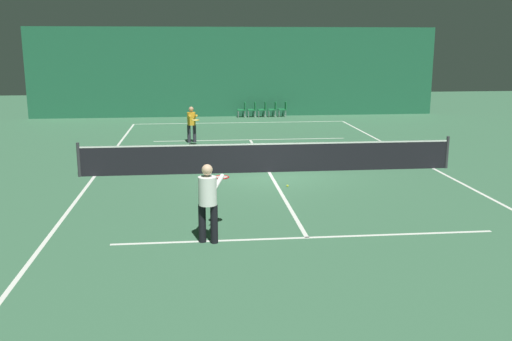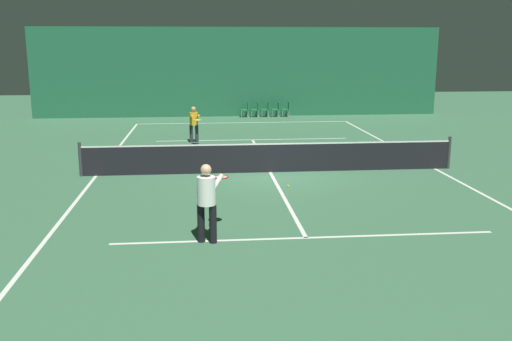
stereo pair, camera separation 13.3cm
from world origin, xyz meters
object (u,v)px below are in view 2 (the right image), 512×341
at_px(courtside_chair_4, 287,108).
at_px(tennis_net, 270,157).
at_px(courtside_chair_1, 256,109).
at_px(courtside_chair_3, 276,108).
at_px(player_near, 207,197).
at_px(courtside_chair_0, 246,109).
at_px(tennis_ball, 288,186).
at_px(courtside_chair_2, 266,108).
at_px(player_far, 194,122).

bearing_deg(courtside_chair_4, tennis_net, -10.56).
bearing_deg(tennis_net, courtside_chair_1, 86.35).
bearing_deg(courtside_chair_3, player_near, -11.39).
bearing_deg(courtside_chair_0, courtside_chair_1, 90.00).
bearing_deg(courtside_chair_1, tennis_net, -3.65).
xyz_separation_m(player_near, tennis_ball, (2.37, 4.45, -0.94)).
distance_m(courtside_chair_0, tennis_ball, 16.15).
distance_m(player_near, courtside_chair_4, 21.13).
relative_size(tennis_net, courtside_chair_0, 14.29).
relative_size(courtside_chair_1, courtside_chair_3, 1.00).
bearing_deg(courtside_chair_2, courtside_chair_0, -90.00).
bearing_deg(courtside_chair_4, player_near, -12.93).
relative_size(player_near, tennis_ball, 25.19).
distance_m(player_near, courtside_chair_3, 21.01).
bearing_deg(tennis_net, player_far, 112.70).
relative_size(courtside_chair_0, courtside_chair_1, 1.00).
height_order(courtside_chair_0, tennis_ball, courtside_chair_0).
bearing_deg(tennis_net, player_near, -107.97).
height_order(courtside_chair_0, courtside_chair_3, same).
distance_m(courtside_chair_3, tennis_ball, 16.25).
relative_size(courtside_chair_3, tennis_ball, 12.73).
relative_size(courtside_chair_0, courtside_chair_2, 1.00).
relative_size(courtside_chair_0, tennis_ball, 12.73).
bearing_deg(courtside_chair_4, courtside_chair_0, -90.00).
xyz_separation_m(courtside_chair_0, courtside_chair_2, (1.16, 0.00, 0.00)).
bearing_deg(tennis_ball, courtside_chair_0, 89.86).
relative_size(tennis_net, courtside_chair_3, 14.29).
relative_size(player_near, player_far, 1.11).
bearing_deg(player_near, player_far, 21.68).
xyz_separation_m(courtside_chair_1, tennis_ball, (-0.62, -16.15, -0.45)).
height_order(player_near, courtside_chair_1, player_near).
distance_m(player_near, courtside_chair_2, 20.91).
distance_m(player_near, tennis_ball, 5.13).
relative_size(courtside_chair_2, tennis_ball, 12.73).
bearing_deg(courtside_chair_0, player_far, -18.89).
bearing_deg(courtside_chair_3, tennis_ball, -6.27).
bearing_deg(player_far, courtside_chair_0, 151.13).
relative_size(player_near, courtside_chair_3, 1.98).
xyz_separation_m(courtside_chair_0, tennis_ball, (-0.04, -16.15, -0.45)).
height_order(tennis_net, courtside_chair_4, tennis_net).
bearing_deg(player_far, courtside_chair_1, 147.60).
height_order(player_far, courtside_chair_2, player_far).
relative_size(player_far, courtside_chair_3, 1.79).
distance_m(courtside_chair_1, courtside_chair_4, 1.74).
bearing_deg(tennis_ball, courtside_chair_2, 85.76).
relative_size(player_near, courtside_chair_2, 1.98).
height_order(player_far, courtside_chair_0, player_far).
bearing_deg(tennis_net, courtside_chair_2, 84.02).
bearing_deg(tennis_ball, player_near, -118.09).
bearing_deg(tennis_net, tennis_ball, -81.76).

